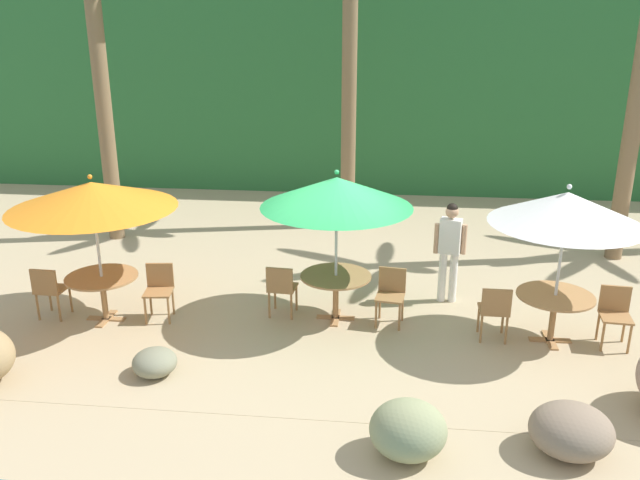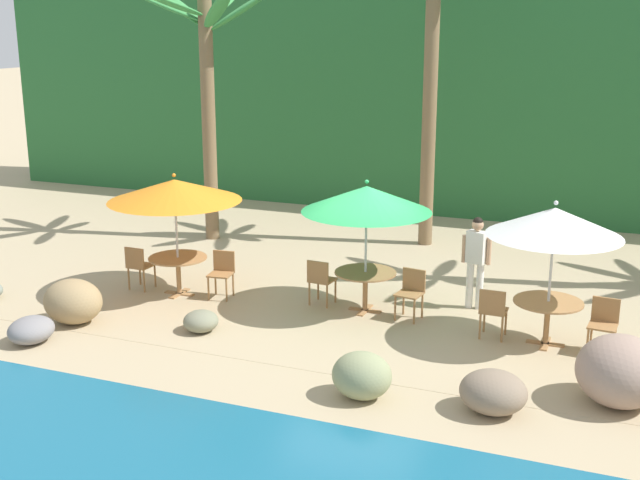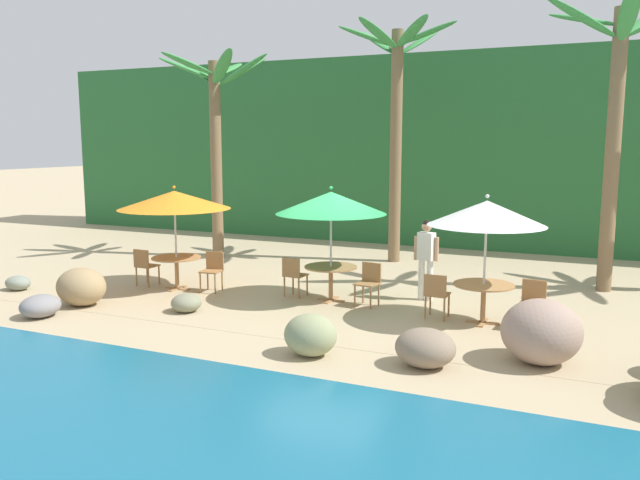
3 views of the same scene
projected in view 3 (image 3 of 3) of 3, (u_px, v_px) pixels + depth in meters
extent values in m
plane|color=tan|center=(325.00, 302.00, 13.29)|extent=(120.00, 120.00, 0.00)
cube|color=tan|center=(325.00, 302.00, 13.28)|extent=(18.00, 5.20, 0.01)
cube|color=#286633|center=(435.00, 151.00, 20.95)|extent=(28.00, 2.40, 6.00)
ellipsoid|color=#9D8258|center=(81.00, 287.00, 12.97)|extent=(1.04, 0.89, 0.78)
ellipsoid|color=gray|center=(18.00, 283.00, 14.35)|extent=(0.60, 0.48, 0.33)
ellipsoid|color=gray|center=(40.00, 306.00, 12.15)|extent=(0.70, 0.80, 0.43)
ellipsoid|color=gray|center=(541.00, 332.00, 9.57)|extent=(1.19, 1.21, 0.98)
ellipsoid|color=#836F5B|center=(425.00, 348.00, 9.46)|extent=(0.90, 0.82, 0.58)
ellipsoid|color=gray|center=(186.00, 303.00, 12.52)|extent=(0.59, 0.60, 0.36)
ellipsoid|color=gray|center=(310.00, 335.00, 9.94)|extent=(0.84, 0.75, 0.66)
cylinder|color=silver|center=(176.00, 243.00, 14.30)|extent=(0.04, 0.04, 2.13)
cone|color=orange|center=(174.00, 200.00, 14.15)|extent=(2.48, 2.48, 0.40)
sphere|color=orange|center=(174.00, 187.00, 14.11)|extent=(0.07, 0.07, 0.07)
cube|color=#A37547|center=(177.00, 289.00, 14.46)|extent=(0.60, 0.12, 0.03)
cube|color=#A37547|center=(177.00, 289.00, 14.46)|extent=(0.12, 0.60, 0.03)
cylinder|color=#A37547|center=(177.00, 273.00, 14.41)|extent=(0.09, 0.09, 0.71)
cylinder|color=#A37547|center=(176.00, 258.00, 14.35)|extent=(1.10, 1.10, 0.03)
cylinder|color=#9E7042|center=(215.00, 284.00, 13.97)|extent=(0.04, 0.04, 0.45)
cylinder|color=#9E7042|center=(200.00, 283.00, 14.07)|extent=(0.04, 0.04, 0.45)
cylinder|color=#9E7042|center=(222.00, 281.00, 14.30)|extent=(0.04, 0.04, 0.45)
cylinder|color=#9E7042|center=(208.00, 280.00, 14.41)|extent=(0.04, 0.04, 0.45)
cube|color=#9E7042|center=(211.00, 271.00, 14.15)|extent=(0.47, 0.47, 0.03)
cube|color=#9E7042|center=(215.00, 261.00, 14.31)|extent=(0.42, 0.09, 0.42)
cylinder|color=#9E7042|center=(147.00, 274.00, 15.04)|extent=(0.04, 0.04, 0.45)
cylinder|color=#9E7042|center=(159.00, 275.00, 14.88)|extent=(0.04, 0.04, 0.45)
cylinder|color=#9E7042|center=(137.00, 277.00, 14.72)|extent=(0.04, 0.04, 0.45)
cylinder|color=#9E7042|center=(149.00, 278.00, 14.57)|extent=(0.04, 0.04, 0.45)
cube|color=#9E7042|center=(147.00, 266.00, 14.77)|extent=(0.44, 0.44, 0.03)
cube|color=#9E7042|center=(141.00, 259.00, 14.56)|extent=(0.42, 0.05, 0.42)
cylinder|color=silver|center=(331.00, 250.00, 13.25)|extent=(0.04, 0.04, 2.16)
cone|color=#238E47|center=(331.00, 203.00, 13.10)|extent=(2.29, 2.29, 0.45)
sphere|color=#238E47|center=(331.00, 188.00, 13.05)|extent=(0.07, 0.07, 0.07)
cube|color=#A37547|center=(331.00, 300.00, 13.41)|extent=(0.60, 0.12, 0.03)
cube|color=#A37547|center=(331.00, 300.00, 13.41)|extent=(0.12, 0.60, 0.03)
cylinder|color=#A37547|center=(331.00, 284.00, 13.35)|extent=(0.09, 0.09, 0.71)
cylinder|color=#A37547|center=(331.00, 267.00, 13.30)|extent=(1.10, 1.10, 0.03)
cylinder|color=#9E7042|center=(371.00, 298.00, 12.69)|extent=(0.04, 0.04, 0.45)
cylinder|color=#9E7042|center=(355.00, 296.00, 12.87)|extent=(0.04, 0.04, 0.45)
cylinder|color=#9E7042|center=(379.00, 295.00, 12.99)|extent=(0.04, 0.04, 0.45)
cylinder|color=#9E7042|center=(363.00, 293.00, 13.17)|extent=(0.04, 0.04, 0.45)
cube|color=#9E7042|center=(367.00, 284.00, 12.89)|extent=(0.47, 0.47, 0.03)
cube|color=#9E7042|center=(372.00, 273.00, 13.03)|extent=(0.42, 0.09, 0.42)
cylinder|color=#9E7042|center=(293.00, 284.00, 14.02)|extent=(0.04, 0.04, 0.45)
cylinder|color=#9E7042|center=(307.00, 285.00, 13.85)|extent=(0.04, 0.04, 0.45)
cylinder|color=#9E7042|center=(284.00, 287.00, 13.71)|extent=(0.04, 0.04, 0.45)
cylinder|color=#9E7042|center=(299.00, 289.00, 13.54)|extent=(0.04, 0.04, 0.45)
cube|color=#9E7042|center=(296.00, 275.00, 13.74)|extent=(0.45, 0.45, 0.03)
cube|color=#9E7042|center=(291.00, 268.00, 13.54)|extent=(0.42, 0.07, 0.42)
cylinder|color=silver|center=(485.00, 266.00, 11.59)|extent=(0.04, 0.04, 2.14)
cone|color=white|center=(487.00, 213.00, 11.44)|extent=(2.11, 2.11, 0.45)
sphere|color=white|center=(487.00, 196.00, 11.40)|extent=(0.07, 0.07, 0.07)
cube|color=#A37547|center=(482.00, 323.00, 11.75)|extent=(0.60, 0.12, 0.03)
cube|color=#A37547|center=(482.00, 323.00, 11.75)|extent=(0.12, 0.60, 0.03)
cylinder|color=#A37547|center=(483.00, 304.00, 11.70)|extent=(0.09, 0.09, 0.71)
cylinder|color=#A37547|center=(484.00, 285.00, 11.64)|extent=(1.10, 1.10, 0.03)
cylinder|color=#9E7042|center=(539.00, 321.00, 11.07)|extent=(0.04, 0.04, 0.45)
cylinder|color=#9E7042|center=(518.00, 319.00, 11.24)|extent=(0.04, 0.04, 0.45)
cylinder|color=#9E7042|center=(543.00, 317.00, 11.38)|extent=(0.04, 0.04, 0.45)
cylinder|color=#9E7042|center=(522.00, 314.00, 11.55)|extent=(0.04, 0.04, 0.45)
cube|color=#9E7042|center=(531.00, 304.00, 11.27)|extent=(0.46, 0.46, 0.03)
cube|color=#9E7042|center=(534.00, 291.00, 11.41)|extent=(0.42, 0.07, 0.42)
cylinder|color=#9E7042|center=(430.00, 303.00, 12.30)|extent=(0.04, 0.04, 0.45)
cylinder|color=#9E7042|center=(449.00, 305.00, 12.15)|extent=(0.04, 0.04, 0.45)
cylinder|color=#9E7042|center=(425.00, 308.00, 11.98)|extent=(0.04, 0.04, 0.45)
cylinder|color=#9E7042|center=(444.00, 310.00, 11.83)|extent=(0.04, 0.04, 0.45)
cube|color=#9E7042|center=(437.00, 294.00, 12.03)|extent=(0.42, 0.42, 0.03)
cube|color=#9E7042|center=(435.00, 286.00, 11.82)|extent=(0.42, 0.04, 0.42)
cylinder|color=brown|center=(216.00, 161.00, 18.14)|extent=(0.32, 0.32, 5.51)
ellipsoid|color=#388942|center=(242.00, 70.00, 17.57)|extent=(1.54, 0.64, 0.95)
ellipsoid|color=#388942|center=(242.00, 72.00, 18.14)|extent=(1.22, 1.40, 0.94)
ellipsoid|color=#388942|center=(228.00, 70.00, 18.52)|extent=(0.46, 1.64, 0.63)
ellipsoid|color=#388942|center=(199.00, 72.00, 18.40)|extent=(1.54, 1.02, 0.85)
ellipsoid|color=#388942|center=(185.00, 68.00, 17.88)|extent=(1.64, 0.76, 0.72)
ellipsoid|color=#388942|center=(188.00, 64.00, 17.17)|extent=(0.94, 1.65, 0.57)
ellipsoid|color=#388942|center=(222.00, 67.00, 17.01)|extent=(1.39, 1.28, 0.88)
cylinder|color=brown|center=(396.00, 148.00, 17.37)|extent=(0.32, 0.32, 6.23)
ellipsoid|color=#388942|center=(427.00, 33.00, 16.56)|extent=(1.60, 0.43, 0.60)
ellipsoid|color=#388942|center=(420.00, 42.00, 17.40)|extent=(1.06, 1.47, 0.87)
ellipsoid|color=#388942|center=(400.00, 39.00, 17.71)|extent=(0.70, 1.64, 0.55)
ellipsoid|color=#388942|center=(379.00, 43.00, 17.61)|extent=(1.44, 1.11, 0.87)
ellipsoid|color=#388942|center=(367.00, 36.00, 17.00)|extent=(1.60, 0.84, 0.66)
ellipsoid|color=#388942|center=(378.00, 33.00, 16.35)|extent=(0.87, 1.58, 0.72)
ellipsoid|color=#388942|center=(412.00, 31.00, 16.17)|extent=(1.34, 1.38, 0.69)
cylinder|color=brown|center=(613.00, 153.00, 13.87)|extent=(0.32, 0.32, 6.10)
ellipsoid|color=#388942|center=(583.00, 20.00, 14.14)|extent=(1.72, 1.19, 0.59)
ellipsoid|color=#388942|center=(581.00, 17.00, 13.34)|extent=(1.63, 1.16, 0.90)
ellipsoid|color=#388942|center=(629.00, 11.00, 12.59)|extent=(0.57, 1.66, 1.01)
cylinder|color=white|center=(421.00, 280.00, 13.45)|extent=(0.13, 0.13, 0.86)
cylinder|color=white|center=(430.00, 280.00, 13.38)|extent=(0.13, 0.13, 0.86)
cube|color=silver|center=(426.00, 246.00, 13.31)|extent=(0.38, 0.29, 0.58)
cylinder|color=tan|center=(416.00, 248.00, 13.40)|extent=(0.08, 0.08, 0.50)
cylinder|color=tan|center=(437.00, 249.00, 13.23)|extent=(0.08, 0.08, 0.50)
sphere|color=tan|center=(427.00, 227.00, 13.24)|extent=(0.21, 0.21, 0.21)
sphere|color=black|center=(427.00, 224.00, 13.24)|extent=(0.18, 0.18, 0.18)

